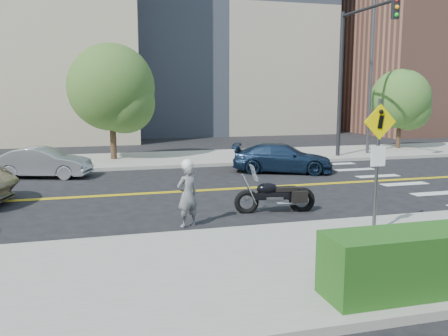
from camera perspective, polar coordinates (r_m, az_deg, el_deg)
name	(u,v)px	position (r m, az deg, el deg)	size (l,w,h in m)	color
ground_plane	(154,193)	(15.83, -8.46, -3.01)	(120.00, 120.00, 0.00)	black
sidewalk_near	(204,273)	(8.69, -2.40, -12.56)	(60.00, 5.00, 0.15)	#9E9B91
sidewalk_far	(135,160)	(23.18, -10.68, 0.93)	(60.00, 5.00, 0.15)	#9E9B91
building_mid	(207,14)	(43.06, -2.01, 17.99)	(18.00, 14.00, 20.00)	#A39984
building_right	(428,61)	(45.07, 23.37, 11.75)	(14.00, 12.00, 12.00)	#8C5947
lamp_post	(371,76)	(25.88, 17.25, 10.56)	(0.16, 0.16, 8.00)	#4C4C51
traffic_light	(351,63)	(23.65, 15.01, 12.10)	(0.28, 4.50, 7.00)	black
pedestrian_sign	(378,153)	(10.95, 18.03, 1.70)	(0.78, 0.08, 3.00)	#4C4C51
motorcyclist	(187,193)	(11.66, -4.42, -3.03)	(0.68, 0.58, 1.69)	#AAABAF
motorcycle	(276,188)	(13.15, 6.22, -2.46)	(2.19, 0.67, 1.34)	black
parked_car_silver	(43,162)	(19.77, -20.91, 0.63)	(1.26, 3.61, 1.19)	#9A9CA1
parked_car_blue	(282,158)	(19.84, 7.04, 1.20)	(1.68, 4.13, 1.20)	#162843
tree_far_a	(111,87)	(23.16, -13.40, 9.40)	(4.08, 4.08, 5.57)	#382619
tree_far_b	(401,99)	(28.85, 20.47, 7.79)	(3.34, 3.34, 4.61)	#382619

